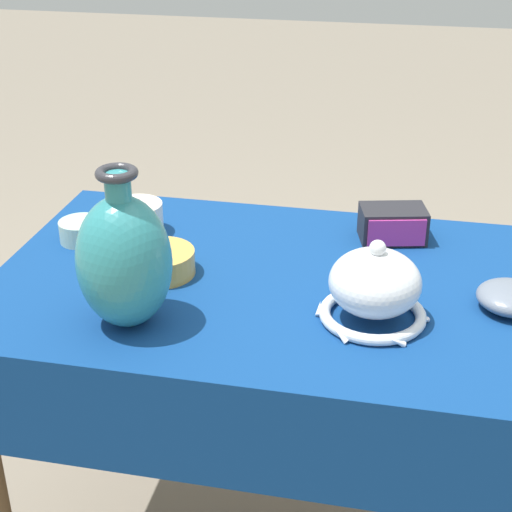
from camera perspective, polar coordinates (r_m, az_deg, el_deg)
name	(u,v)px	position (r m, az deg, el deg)	size (l,w,h in m)	color
display_table	(295,313)	(1.67, 2.84, -4.19)	(1.28, 0.77, 0.74)	brown
vase_tall_bulbous	(124,260)	(1.46, -9.57, -0.29)	(0.18, 0.18, 0.31)	teal
vase_dome_bell	(374,289)	(1.50, 8.61, -2.36)	(0.22, 0.21, 0.17)	white
mosaic_tile_box	(393,224)	(1.84, 9.92, 2.29)	(0.17, 0.13, 0.08)	#232328
bowl_shallow_slate	(512,297)	(1.62, 18.09, -2.89)	(0.14, 0.14, 0.05)	slate
pot_squat_ochre	(160,262)	(1.68, -7.00, -0.45)	(0.15, 0.15, 0.05)	gold
pot_squat_celadon	(81,231)	(1.86, -12.59, 1.79)	(0.10, 0.10, 0.05)	#A8CCB7
pot_squat_ivory	(137,218)	(1.87, -8.65, 2.74)	(0.12, 0.12, 0.07)	white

